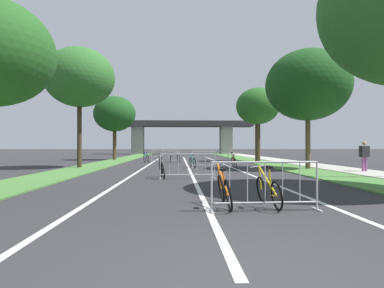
{
  "coord_description": "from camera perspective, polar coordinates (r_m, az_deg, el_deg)",
  "views": [
    {
      "loc": [
        -0.63,
        -3.21,
        1.36
      ],
      "look_at": [
        0.58,
        25.9,
        1.56
      ],
      "focal_mm": 30.35,
      "sensor_mm": 36.0,
      "label": 1
    }
  ],
  "objects": [
    {
      "name": "overpass_bridge",
      "position": [
        55.72,
        -1.74,
        2.54
      ],
      "size": [
        24.01,
        3.72,
        5.66
      ],
      "color": "#2D2D30",
      "rests_on": "ground"
    },
    {
      "name": "bicycle_red_5",
      "position": [
        20.1,
        7.37,
        -3.15
      ],
      "size": [
        0.48,
        1.72,
        1.01
      ],
      "rotation": [
        0.0,
        0.0,
        3.13
      ],
      "color": "black",
      "rests_on": "ground"
    },
    {
      "name": "lane_stripe_center",
      "position": [
        21.61,
        -0.71,
        -3.99
      ],
      "size": [
        0.14,
        36.71,
        0.01
      ],
      "primitive_type": "cube",
      "color": "silver",
      "rests_on": "ground"
    },
    {
      "name": "lane_stripe_left_lane",
      "position": [
        21.71,
        -8.13,
        -3.97
      ],
      "size": [
        0.14,
        36.71,
        0.01
      ],
      "primitive_type": "cube",
      "color": "silver",
      "rests_on": "ground"
    },
    {
      "name": "crowd_barrier_nearest",
      "position": [
        7.02,
        12.72,
        -7.28
      ],
      "size": [
        2.34,
        0.55,
        1.05
      ],
      "rotation": [
        0.0,
        0.0,
        0.05
      ],
      "color": "#ADADB2",
      "rests_on": "ground"
    },
    {
      "name": "grass_verge_right",
      "position": [
        30.01,
        11.01,
        -2.93
      ],
      "size": [
        2.46,
        63.45,
        0.05
      ],
      "primitive_type": "cube",
      "color": "#477A38",
      "rests_on": "ground"
    },
    {
      "name": "pedestrian_strolling",
      "position": [
        18.91,
        28.02,
        -1.47
      ],
      "size": [
        0.58,
        0.34,
        1.63
      ],
      "rotation": [
        0.0,
        0.0,
        0.17
      ],
      "color": "#994C8C",
      "rests_on": "ground"
    },
    {
      "name": "grass_verge_left",
      "position": [
        29.74,
        -13.42,
        -2.95
      ],
      "size": [
        2.46,
        63.45,
        0.05
      ],
      "primitive_type": "cube",
      "color": "#477A38",
      "rests_on": "ground"
    },
    {
      "name": "crowd_barrier_fourth",
      "position": [
        26.99,
        -4.71,
        -2.17
      ],
      "size": [
        2.34,
        0.55,
        1.05
      ],
      "rotation": [
        0.0,
        0.0,
        -0.05
      ],
      "color": "#ADADB2",
      "rests_on": "ground"
    },
    {
      "name": "tree_left_maple_mid",
      "position": [
        21.67,
        -19.15,
        10.95
      ],
      "size": [
        4.32,
        4.32,
        7.47
      ],
      "color": "#3D2D1E",
      "rests_on": "ground"
    },
    {
      "name": "bicycle_teal_2",
      "position": [
        20.76,
        0.11,
        -3.18
      ],
      "size": [
        0.64,
        1.57,
        0.92
      ],
      "rotation": [
        0.0,
        0.0,
        0.2
      ],
      "color": "black",
      "rests_on": "ground"
    },
    {
      "name": "tree_left_cypress_far",
      "position": [
        32.91,
        -13.44,
        5.15
      ],
      "size": [
        4.08,
        4.08,
        6.29
      ],
      "color": "#4C3823",
      "rests_on": "ground"
    },
    {
      "name": "bicycle_white_7",
      "position": [
        27.43,
        -2.39,
        -2.48
      ],
      "size": [
        0.49,
        1.6,
        0.92
      ],
      "rotation": [
        0.0,
        0.0,
        0.13
      ],
      "color": "black",
      "rests_on": "ground"
    },
    {
      "name": "lane_stripe_right_lane",
      "position": [
        21.87,
        6.65,
        -3.95
      ],
      "size": [
        0.14,
        36.71,
        0.01
      ],
      "primitive_type": "cube",
      "color": "silver",
      "rests_on": "ground"
    },
    {
      "name": "bicycle_silver_6",
      "position": [
        27.38,
        -3.8,
        -2.51
      ],
      "size": [
        0.42,
        1.68,
        0.94
      ],
      "rotation": [
        0.0,
        0.0,
        3.14
      ],
      "color": "black",
      "rests_on": "ground"
    },
    {
      "name": "crowd_barrier_third",
      "position": [
        20.33,
        3.23,
        -2.76
      ],
      "size": [
        2.34,
        0.5,
        1.05
      ],
      "rotation": [
        0.0,
        0.0,
        0.02
      ],
      "color": "#ADADB2",
      "rests_on": "ground"
    },
    {
      "name": "bicycle_orange_0",
      "position": [
        7.4,
        5.69,
        -8.05
      ],
      "size": [
        0.46,
        1.72,
        0.99
      ],
      "rotation": [
        0.0,
        0.0,
        0.01
      ],
      "color": "black",
      "rests_on": "ground"
    },
    {
      "name": "bicycle_yellow_1",
      "position": [
        7.62,
        13.25,
        -7.95
      ],
      "size": [
        0.44,
        1.66,
        0.94
      ],
      "rotation": [
        0.0,
        0.0,
        0.07
      ],
      "color": "black",
      "rests_on": "ground"
    },
    {
      "name": "sidewalk_path_right",
      "position": [
        30.66,
        15.4,
        -2.85
      ],
      "size": [
        2.37,
        63.45,
        0.08
      ],
      "primitive_type": "cube",
      "color": "#ADA89E",
      "rests_on": "ground"
    },
    {
      "name": "tree_right_oak_mid",
      "position": [
        29.45,
        11.46,
        6.46
      ],
      "size": [
        3.81,
        3.81,
        6.53
      ],
      "color": "#3D2D1E",
      "rests_on": "ground"
    },
    {
      "name": "ground_plane",
      "position": [
        3.54,
        8.81,
        -23.04
      ],
      "size": [
        300.0,
        300.0,
        0.0
      ],
      "primitive_type": "plane",
      "color": "#2B2B2D"
    },
    {
      "name": "bicycle_blue_3",
      "position": [
        27.64,
        -8.07,
        -2.43
      ],
      "size": [
        0.46,
        1.74,
        0.98
      ],
      "rotation": [
        0.0,
        0.0,
        -0.15
      ],
      "color": "black",
      "rests_on": "ground"
    },
    {
      "name": "tree_right_oak_near",
      "position": [
        20.55,
        19.68,
        9.71
      ],
      "size": [
        4.91,
        4.91,
        7.05
      ],
      "color": "brown",
      "rests_on": "ground"
    },
    {
      "name": "crowd_barrier_second",
      "position": [
        13.5,
        -0.79,
        -3.97
      ],
      "size": [
        2.34,
        0.55,
        1.05
      ],
      "rotation": [
        0.0,
        0.0,
        0.05
      ],
      "color": "#ADADB2",
      "rests_on": "ground"
    },
    {
      "name": "bicycle_black_4",
      "position": [
        14.02,
        -5.35,
        -4.41
      ],
      "size": [
        0.59,
        1.65,
        0.97
      ],
      "rotation": [
        0.0,
        0.0,
        0.16
      ],
      "color": "black",
      "rests_on": "ground"
    }
  ]
}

